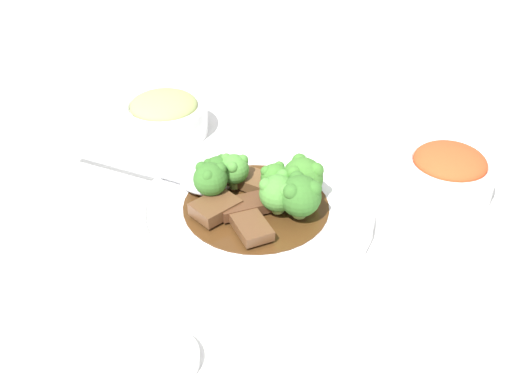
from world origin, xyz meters
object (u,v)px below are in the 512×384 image
Objects in this scene: main_plate at (256,209)px; beef_strip_1 at (252,227)px; beef_strip_2 at (216,207)px; broccoli_floret_5 at (210,179)px; broccoli_floret_2 at (234,169)px; serving_spoon at (187,180)px; broccoli_floret_1 at (303,177)px; broccoli_floret_4 at (300,195)px; beef_strip_0 at (257,181)px; side_bowl_kimchi at (447,173)px; broccoli_floret_6 at (278,192)px; beef_strip_3 at (249,205)px; sauce_dish at (165,358)px; broccoli_floret_0 at (275,177)px; broccoli_floret_3 at (218,170)px; side_bowl_appetizer at (165,114)px.

beef_strip_1 is (0.01, 0.05, 0.01)m from main_plate.
main_plate is 0.05m from beef_strip_2.
broccoli_floret_5 is (0.05, -0.01, 0.04)m from main_plate.
broccoli_floret_2 reaches higher than serving_spoon.
broccoli_floret_4 is at bearing 79.80° from broccoli_floret_1.
broccoli_floret_4 is at bearing 161.11° from broccoli_floret_5.
broccoli_floret_4 reaches higher than beef_strip_0.
broccoli_floret_4 is at bearing 17.60° from side_bowl_kimchi.
beef_strip_2 reaches higher than beef_strip_0.
broccoli_floret_1 is at bearing 167.59° from serving_spoon.
broccoli_floret_6 is 0.21m from side_bowl_kimchi.
beef_strip_3 is at bearing -172.65° from beef_strip_2.
sauce_dish is (0.09, 0.23, -0.02)m from beef_strip_0.
serving_spoon is at bearing -26.41° from main_plate.
broccoli_floret_0 is 0.07m from broccoli_floret_5.
serving_spoon is (0.04, -0.01, -0.02)m from broccoli_floret_3.
beef_strip_2 is 0.22m from side_bowl_appetizer.
main_plate is at bearing -160.23° from beef_strip_2.
broccoli_floret_0 is 0.20m from side_bowl_kimchi.
beef_strip_3 is 0.06m from broccoli_floret_4.
beef_strip_2 is at bearing 46.09° from beef_strip_0.
broccoli_floret_1 is at bearing -134.38° from beef_strip_1.
broccoli_floret_1 is 0.26m from sauce_dish.
side_bowl_kimchi is 1.78× the size of sauce_dish.
broccoli_floret_5 is 0.05m from serving_spoon.
broccoli_floret_2 is 0.20× the size of serving_spoon.
broccoli_floret_4 is at bearing 146.85° from broccoli_floret_3.
beef_strip_2 is 0.07m from serving_spoon.
broccoli_floret_1 reaches higher than side_bowl_appetizer.
serving_spoon is at bearing -35.42° from beef_strip_3.
beef_strip_1 is 0.09m from broccoli_floret_2.
main_plate is at bearing -97.49° from beef_strip_1.
broccoli_floret_0 is 0.05m from broccoli_floret_2.
sauce_dish is at bearing 36.89° from side_bowl_kimchi.
beef_strip_3 reaches higher than sauce_dish.
broccoli_floret_3 is 0.19× the size of serving_spoon.
broccoli_floret_4 is at bearing 141.35° from broccoli_floret_2.
side_bowl_kimchi is at bearing 178.70° from serving_spoon.
broccoli_floret_3 reaches higher than beef_strip_0.
beef_strip_2 is 1.01× the size of sauce_dish.
broccoli_floret_0 is 0.03m from broccoli_floret_1.
broccoli_floret_2 is (0.02, -0.08, 0.02)m from beef_strip_1.
broccoli_floret_0 is 0.34× the size of side_bowl_appetizer.
broccoli_floret_0 is 0.93× the size of broccoli_floret_2.
main_plate is at bearing 8.20° from side_bowl_kimchi.
broccoli_floret_6 is at bearing 151.72° from serving_spoon.
broccoli_floret_5 is at bearing 41.40° from broccoli_floret_2.
beef_strip_0 reaches higher than beef_strip_1.
broccoli_floret_0 is at bearing -87.78° from broccoli_floret_6.
sauce_dish is at bearing 77.42° from beef_strip_2.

